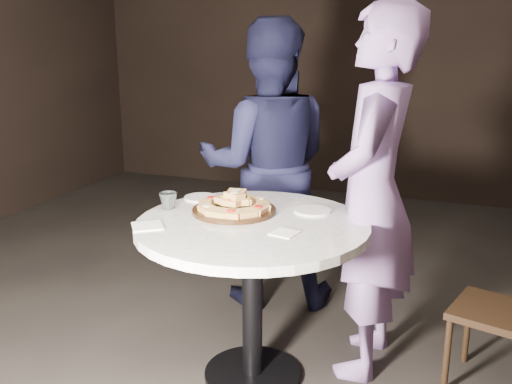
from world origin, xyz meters
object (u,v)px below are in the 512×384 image
focaccia_pile (235,203)px  water_glass (168,201)px  diner_navy (267,166)px  serving_board (234,210)px  chair_far (289,211)px  diner_teal (372,196)px  table (252,252)px

focaccia_pile → water_glass: bearing=-168.8°
water_glass → diner_navy: (0.22, 0.83, 0.02)m
water_glass → diner_navy: bearing=75.1°
water_glass → serving_board: bearing=11.3°
chair_far → diner_teal: (0.75, -1.05, 0.46)m
diner_teal → table: bearing=-56.3°
table → focaccia_pile: bearing=140.9°
water_glass → diner_navy: 0.86m
diner_navy → diner_teal: diner_teal is taller
serving_board → water_glass: water_glass is taller
table → serving_board: bearing=141.6°
focaccia_pile → diner_teal: 0.67m
table → focaccia_pile: size_ratio=3.70×
table → water_glass: bearing=174.7°
diner_teal → diner_navy: bearing=-126.7°
serving_board → diner_teal: bearing=19.6°
table → diner_teal: bearing=33.9°
serving_board → diner_teal: diner_teal is taller
diner_teal → water_glass: bearing=-73.4°
water_glass → diner_navy: diner_navy is taller
chair_far → diner_navy: 0.67m
water_glass → chair_far: water_glass is taller
focaccia_pile → diner_navy: size_ratio=0.21×
water_glass → diner_teal: diner_teal is taller
table → diner_navy: bearing=105.4°
table → chair_far: size_ratio=1.79×
serving_board → chair_far: (-0.12, 1.28, -0.38)m
diner_teal → serving_board: bearing=-70.7°
serving_board → diner_navy: size_ratio=0.23×
table → water_glass: size_ratio=15.34×
focaccia_pile → chair_far: focaccia_pile is taller
serving_board → water_glass: 0.33m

